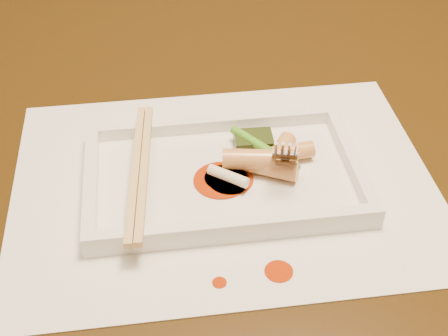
{
  "coord_description": "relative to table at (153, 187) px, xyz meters",
  "views": [
    {
      "loc": [
        0.01,
        -0.55,
        1.15
      ],
      "look_at": [
        0.07,
        -0.12,
        0.77
      ],
      "focal_mm": 50.0,
      "sensor_mm": 36.0,
      "label": 1
    }
  ],
  "objects": [
    {
      "name": "sauce_blob_1",
      "position": [
        0.08,
        -0.12,
        0.11
      ],
      "size": [
        0.04,
        0.04,
        0.0
      ],
      "primitive_type": "cylinder",
      "color": "#A92B04",
      "rests_on": "plate_base"
    },
    {
      "name": "rice_cake_3",
      "position": [
        0.13,
        -0.1,
        0.12
      ],
      "size": [
        0.04,
        0.05,
        0.02
      ],
      "primitive_type": "cylinder",
      "rotation": [
        1.57,
        0.0,
        2.55
      ],
      "color": "#DEAD68",
      "rests_on": "plate_base"
    },
    {
      "name": "sauce_blob_0",
      "position": [
        0.07,
        -0.12,
        0.11
      ],
      "size": [
        0.04,
        0.04,
        0.0
      ],
      "primitive_type": "cylinder",
      "color": "#A92B04",
      "rests_on": "plate_base"
    },
    {
      "name": "plate_rim_left",
      "position": [
        -0.05,
        -0.12,
        0.12
      ],
      "size": [
        0.01,
        0.14,
        0.01
      ],
      "primitive_type": "cube",
      "color": "white",
      "rests_on": "plate_base"
    },
    {
      "name": "fork",
      "position": [
        0.14,
        -0.1,
        0.18
      ],
      "size": [
        0.09,
        0.1,
        0.14
      ],
      "primitive_type": null,
      "color": "silver",
      "rests_on": "plate_base"
    },
    {
      "name": "rice_cake_2",
      "position": [
        0.09,
        -0.11,
        0.13
      ],
      "size": [
        0.05,
        0.03,
        0.02
      ],
      "primitive_type": "cylinder",
      "rotation": [
        1.57,
        0.0,
        1.41
      ],
      "color": "#DEAD68",
      "rests_on": "plate_base"
    },
    {
      "name": "placemat",
      "position": [
        0.07,
        -0.12,
        0.1
      ],
      "size": [
        0.4,
        0.3,
        0.0
      ],
      "primitive_type": "cube",
      "color": "white",
      "rests_on": "table"
    },
    {
      "name": "chopstick_b",
      "position": [
        -0.0,
        -0.12,
        0.13
      ],
      "size": [
        0.02,
        0.19,
        0.01
      ],
      "primitive_type": "cube",
      "rotation": [
        0.0,
        0.0,
        -0.09
      ],
      "color": "tan",
      "rests_on": "plate_rim_near"
    },
    {
      "name": "rice_cake_4",
      "position": [
        0.11,
        -0.12,
        0.12
      ],
      "size": [
        0.05,
        0.04,
        0.02
      ],
      "primitive_type": "cylinder",
      "rotation": [
        1.57,
        0.0,
        1.11
      ],
      "color": "#DEAD68",
      "rests_on": "plate_base"
    },
    {
      "name": "table",
      "position": [
        0.0,
        0.0,
        0.0
      ],
      "size": [
        1.4,
        0.9,
        0.75
      ],
      "color": "black",
      "rests_on": "ground"
    },
    {
      "name": "plate_base",
      "position": [
        0.07,
        -0.12,
        0.11
      ],
      "size": [
        0.26,
        0.16,
        0.01
      ],
      "primitive_type": "cube",
      "color": "white",
      "rests_on": "placemat"
    },
    {
      "name": "veg_piece",
      "position": [
        0.11,
        -0.08,
        0.12
      ],
      "size": [
        0.04,
        0.03,
        0.01
      ],
      "primitive_type": "cube",
      "rotation": [
        0.0,
        0.0,
        -0.03
      ],
      "color": "black",
      "rests_on": "plate_base"
    },
    {
      "name": "chopstick_a",
      "position": [
        -0.01,
        -0.12,
        0.13
      ],
      "size": [
        0.02,
        0.19,
        0.01
      ],
      "primitive_type": "cube",
      "rotation": [
        0.0,
        0.0,
        -0.09
      ],
      "color": "tan",
      "rests_on": "plate_rim_near"
    },
    {
      "name": "sauce_splatter_b",
      "position": [
        0.05,
        -0.24,
        0.1
      ],
      "size": [
        0.01,
        0.01,
        0.0
      ],
      "primitive_type": "cylinder",
      "color": "#A92B04",
      "rests_on": "placemat"
    },
    {
      "name": "scallion_green",
      "position": [
        0.11,
        -0.1,
        0.12
      ],
      "size": [
        0.06,
        0.07,
        0.01
      ],
      "primitive_type": "cylinder",
      "rotation": [
        1.57,
        0.0,
        0.64
      ],
      "color": "#3C8C16",
      "rests_on": "plate_base"
    },
    {
      "name": "plate_rim_right",
      "position": [
        0.19,
        -0.12,
        0.12
      ],
      "size": [
        0.01,
        0.14,
        0.01
      ],
      "primitive_type": "cube",
      "color": "white",
      "rests_on": "plate_base"
    },
    {
      "name": "scallion_white",
      "position": [
        0.07,
        -0.13,
        0.12
      ],
      "size": [
        0.04,
        0.03,
        0.01
      ],
      "primitive_type": "cylinder",
      "rotation": [
        1.57,
        0.0,
        0.91
      ],
      "color": "#EAEACC",
      "rests_on": "plate_base"
    },
    {
      "name": "rice_cake_1",
      "position": [
        0.14,
        -0.1,
        0.12
      ],
      "size": [
        0.04,
        0.02,
        0.02
      ],
      "primitive_type": "cylinder",
      "rotation": [
        1.57,
        0.0,
        1.67
      ],
      "color": "#DEAD68",
      "rests_on": "plate_base"
    },
    {
      "name": "sauce_splatter_a",
      "position": [
        0.1,
        -0.23,
        0.1
      ],
      "size": [
        0.02,
        0.02,
        0.0
      ],
      "primitive_type": "cylinder",
      "color": "#A92B04",
      "rests_on": "placemat"
    },
    {
      "name": "plate_rim_far",
      "position": [
        0.07,
        -0.04,
        0.12
      ],
      "size": [
        0.26,
        0.01,
        0.01
      ],
      "primitive_type": "cube",
      "color": "white",
      "rests_on": "plate_base"
    },
    {
      "name": "plate_rim_near",
      "position": [
        0.07,
        -0.19,
        0.12
      ],
      "size": [
        0.26,
        0.01,
        0.01
      ],
      "primitive_type": "cube",
      "color": "white",
      "rests_on": "plate_base"
    },
    {
      "name": "rice_cake_0",
      "position": [
        0.12,
        -0.11,
        0.12
      ],
      "size": [
        0.04,
        0.03,
        0.02
      ],
      "primitive_type": "cylinder",
      "rotation": [
        1.57,
        0.0,
        1.05
      ],
      "color": "#DEAD68",
      "rests_on": "plate_base"
    },
    {
      "name": "sauce_blob_2",
      "position": [
        0.07,
        -0.12,
        0.11
      ],
      "size": [
        0.05,
        0.05,
        0.0
      ],
      "primitive_type": "cylinder",
      "color": "#A92B04",
      "rests_on": "plate_base"
    }
  ]
}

